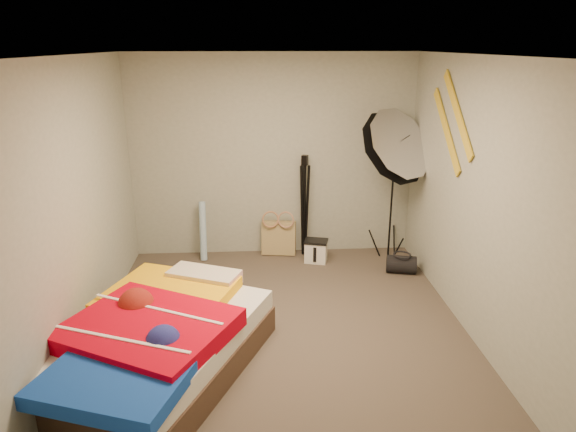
{
  "coord_description": "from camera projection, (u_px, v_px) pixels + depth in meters",
  "views": [
    {
      "loc": [
        -0.21,
        -4.25,
        2.59
      ],
      "look_at": [
        0.1,
        0.6,
        0.95
      ],
      "focal_mm": 32.0,
      "sensor_mm": 36.0,
      "label": 1
    }
  ],
  "objects": [
    {
      "name": "floor",
      "position": [
        282.0,
        331.0,
        4.86
      ],
      "size": [
        4.0,
        4.0,
        0.0
      ],
      "primitive_type": "plane",
      "color": "brown",
      "rests_on": "ground"
    },
    {
      "name": "ceiling",
      "position": [
        280.0,
        55.0,
        4.06
      ],
      "size": [
        4.0,
        4.0,
        0.0
      ],
      "primitive_type": "plane",
      "rotation": [
        3.14,
        0.0,
        0.0
      ],
      "color": "silver",
      "rests_on": "wall_back"
    },
    {
      "name": "wall_back",
      "position": [
        273.0,
        157.0,
        6.35
      ],
      "size": [
        3.5,
        0.0,
        3.5
      ],
      "primitive_type": "plane",
      "rotation": [
        1.57,
        0.0,
        0.0
      ],
      "color": "#A1A495",
      "rests_on": "floor"
    },
    {
      "name": "wall_front",
      "position": [
        301.0,
        325.0,
        2.57
      ],
      "size": [
        3.5,
        0.0,
        3.5
      ],
      "primitive_type": "plane",
      "rotation": [
        -1.57,
        0.0,
        0.0
      ],
      "color": "#A1A495",
      "rests_on": "floor"
    },
    {
      "name": "wall_left",
      "position": [
        75.0,
        210.0,
        4.35
      ],
      "size": [
        0.0,
        4.0,
        4.0
      ],
      "primitive_type": "plane",
      "rotation": [
        1.57,
        0.0,
        1.57
      ],
      "color": "#A1A495",
      "rests_on": "floor"
    },
    {
      "name": "wall_right",
      "position": [
        477.0,
        202.0,
        4.56
      ],
      "size": [
        0.0,
        4.0,
        4.0
      ],
      "primitive_type": "plane",
      "rotation": [
        1.57,
        0.0,
        -1.57
      ],
      "color": "#A1A495",
      "rests_on": "floor"
    },
    {
      "name": "tote_bag",
      "position": [
        279.0,
        238.0,
        6.59
      ],
      "size": [
        0.45,
        0.25,
        0.45
      ],
      "primitive_type": "cube",
      "rotation": [
        -0.14,
        0.0,
        -0.14
      ],
      "color": "tan",
      "rests_on": "floor"
    },
    {
      "name": "wrapping_roll",
      "position": [
        203.0,
        231.0,
        6.39
      ],
      "size": [
        0.08,
        0.21,
        0.74
      ],
      "primitive_type": "cylinder",
      "rotation": [
        -0.17,
        0.0,
        -0.0
      ],
      "color": "#5494C6",
      "rests_on": "floor"
    },
    {
      "name": "camera_case",
      "position": [
        316.0,
        252.0,
        6.37
      ],
      "size": [
        0.3,
        0.25,
        0.26
      ],
      "primitive_type": "cube",
      "rotation": [
        0.0,
        0.0,
        -0.26
      ],
      "color": "white",
      "rests_on": "floor"
    },
    {
      "name": "duffel_bag",
      "position": [
        401.0,
        264.0,
        6.07
      ],
      "size": [
        0.38,
        0.28,
        0.21
      ],
      "primitive_type": "cylinder",
      "rotation": [
        0.0,
        1.57,
        -0.23
      ],
      "color": "black",
      "rests_on": "floor"
    },
    {
      "name": "wall_stripe_upper",
      "position": [
        458.0,
        114.0,
        4.91
      ],
      "size": [
        0.02,
        0.91,
        0.78
      ],
      "primitive_type": "cube",
      "rotation": [
        0.7,
        0.0,
        0.0
      ],
      "color": "gold",
      "rests_on": "wall_right"
    },
    {
      "name": "wall_stripe_lower",
      "position": [
        446.0,
        130.0,
        5.21
      ],
      "size": [
        0.02,
        0.91,
        0.78
      ],
      "primitive_type": "cube",
      "rotation": [
        0.7,
        0.0,
        0.0
      ],
      "color": "gold",
      "rests_on": "wall_right"
    },
    {
      "name": "bed",
      "position": [
        156.0,
        342.0,
        4.18
      ],
      "size": [
        2.0,
        2.37,
        0.56
      ],
      "color": "#493327",
      "rests_on": "floor"
    },
    {
      "name": "photo_umbrella",
      "position": [
        393.0,
        148.0,
        5.98
      ],
      "size": [
        0.97,
        1.1,
        1.99
      ],
      "color": "black",
      "rests_on": "floor"
    },
    {
      "name": "camera_tripod",
      "position": [
        304.0,
        199.0,
        6.41
      ],
      "size": [
        0.09,
        0.09,
        1.3
      ],
      "color": "black",
      "rests_on": "floor"
    }
  ]
}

